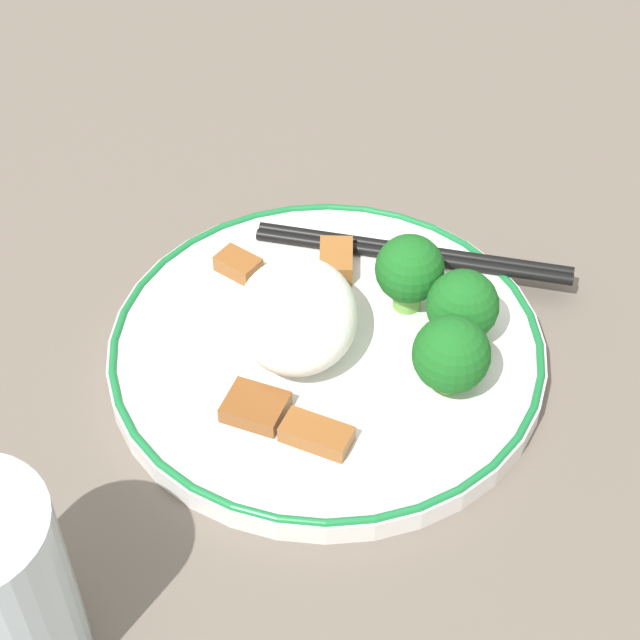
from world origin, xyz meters
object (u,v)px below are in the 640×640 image
Objects in this scene: plate at (320,349)px; broccoli_back_right at (403,270)px; broccoli_back_center at (456,306)px; broccoli_back_left at (444,355)px; chopsticks at (406,253)px.

plate is 5.07× the size of broccoli_back_right.
broccoli_back_center is at bearing -85.61° from plate.
broccoli_back_right is at bearing -56.32° from plate.
broccoli_back_left is 0.25× the size of chopsticks.
broccoli_back_left is 0.04m from broccoli_back_center.
plate is 1.28× the size of chopsticks.
plate is 5.23× the size of broccoli_back_left.
broccoli_back_center is at bearing -131.91° from broccoli_back_right.
broccoli_back_right is at bearing 48.09° from broccoli_back_center.
chopsticks is at bearing -35.60° from plate.
broccoli_back_left reaches higher than plate.
broccoli_back_center is at bearing -13.66° from broccoli_back_left.
broccoli_back_center is 0.04m from broccoli_back_right.
broccoli_back_right is at bearing 172.60° from chopsticks.
broccoli_back_left is (-0.03, -0.07, 0.03)m from plate.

